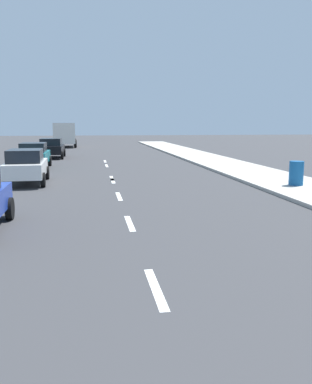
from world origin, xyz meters
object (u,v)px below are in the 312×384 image
parked_car_teal (34,155)px  delivery_truck (64,134)px  parked_car_white (26,165)px  trash_bin_far (296,173)px  parked_car_black (52,147)px

parked_car_teal → delivery_truck: 23.58m
parked_car_white → delivery_truck: 30.30m
trash_bin_far → parked_car_white: bearing=164.1°
parked_car_white → parked_car_black: (-0.15, 14.50, 0.00)m
delivery_truck → trash_bin_far: 35.51m
parked_car_white → trash_bin_far: bearing=-17.9°
parked_car_teal → parked_car_black: bearing=86.7°
delivery_truck → parked_car_white: bearing=-92.7°
trash_bin_far → delivery_truck: bearing=109.0°
delivery_truck → trash_bin_far: delivery_truck is taller
delivery_truck → trash_bin_far: size_ratio=6.23×
parked_car_teal → trash_bin_far: size_ratio=3.83×
parked_car_white → parked_car_black: same height
parked_car_teal → trash_bin_far: (12.01, -10.00, -0.19)m
parked_car_black → trash_bin_far: 21.25m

